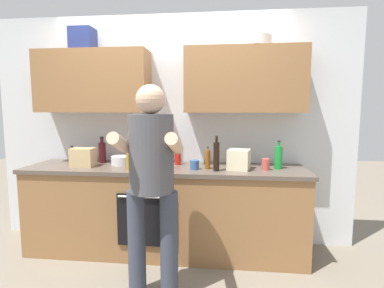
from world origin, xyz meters
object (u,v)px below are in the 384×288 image
(person_standing, at_px, (152,175))
(grocery_bag_rice, at_px, (239,159))
(cup_ceramic, at_px, (266,164))
(grocery_bag_crisps, at_px, (152,155))
(bottle_oil, at_px, (130,157))
(bottle_soy, at_px, (216,156))
(bottle_wine, at_px, (102,152))
(mixing_bowl, at_px, (122,160))
(bottle_syrup, at_px, (208,159))
(bottle_soda, at_px, (278,157))
(cup_tea, at_px, (195,165))
(bottle_juice, at_px, (72,156))
(grocery_bag_bread, at_px, (83,157))
(bottle_hotsauce, at_px, (178,156))

(person_standing, height_order, grocery_bag_rice, person_standing)
(cup_ceramic, height_order, grocery_bag_crisps, grocery_bag_crisps)
(bottle_oil, bearing_deg, bottle_soy, 1.19)
(bottle_wine, height_order, mixing_bowl, bottle_wine)
(bottle_syrup, height_order, cup_ceramic, bottle_syrup)
(bottle_soda, height_order, bottle_soy, bottle_soy)
(bottle_syrup, distance_m, grocery_bag_crisps, 0.58)
(bottle_syrup, bearing_deg, mixing_bowl, 172.62)
(bottle_soy, bearing_deg, cup_ceramic, 12.08)
(cup_tea, bearing_deg, grocery_bag_crisps, 166.66)
(bottle_soy, bearing_deg, bottle_juice, 172.30)
(bottle_syrup, bearing_deg, person_standing, -118.96)
(bottle_oil, distance_m, grocery_bag_bread, 0.54)
(bottle_oil, relative_size, bottle_syrup, 1.32)
(person_standing, relative_size, bottle_wine, 5.83)
(bottle_oil, height_order, bottle_soy, bottle_soy)
(bottle_wine, bearing_deg, person_standing, -49.56)
(cup_ceramic, bearing_deg, person_standing, -143.19)
(cup_ceramic, distance_m, grocery_bag_crisps, 1.14)
(person_standing, height_order, bottle_wine, person_standing)
(person_standing, distance_m, grocery_bag_rice, 0.99)
(bottle_wine, bearing_deg, cup_ceramic, -6.54)
(bottle_oil, height_order, bottle_juice, bottle_oil)
(bottle_hotsauce, height_order, bottle_wine, bottle_wine)
(bottle_oil, relative_size, cup_ceramic, 2.64)
(grocery_bag_bread, bearing_deg, bottle_hotsauce, 11.84)
(bottle_hotsauce, height_order, grocery_bag_bread, bottle_hotsauce)
(bottle_juice, relative_size, mixing_bowl, 0.87)
(bottle_soda, bearing_deg, cup_ceramic, -151.56)
(bottle_wine, relative_size, bottle_syrup, 1.30)
(bottle_hotsauce, xyz_separation_m, bottle_soda, (1.02, -0.11, 0.02))
(grocery_bag_rice, bearing_deg, grocery_bag_bread, -179.30)
(bottle_hotsauce, relative_size, bottle_oil, 0.75)
(cup_tea, bearing_deg, grocery_bag_rice, 6.87)
(bottle_oil, relative_size, grocery_bag_bread, 1.30)
(bottle_oil, xyz_separation_m, mixing_bowl, (-0.17, 0.23, -0.07))
(grocery_bag_rice, bearing_deg, grocery_bag_crisps, 176.40)
(bottle_hotsauce, bearing_deg, bottle_wine, 178.83)
(bottle_juice, distance_m, grocery_bag_bread, 0.23)
(grocery_bag_crisps, bearing_deg, cup_ceramic, -2.81)
(cup_tea, xyz_separation_m, grocery_bag_rice, (0.43, 0.05, 0.05))
(grocery_bag_bread, bearing_deg, bottle_soy, -3.45)
(bottle_soy, height_order, cup_ceramic, bottle_soy)
(bottle_oil, bearing_deg, person_standing, -58.79)
(grocery_bag_rice, bearing_deg, person_standing, -134.30)
(bottle_hotsauce, xyz_separation_m, bottle_wine, (-0.84, 0.02, 0.03))
(bottle_hotsauce, relative_size, bottle_soy, 0.65)
(mixing_bowl, bearing_deg, bottle_wine, 161.19)
(bottle_wine, bearing_deg, grocery_bag_crisps, -13.61)
(cup_ceramic, relative_size, cup_tea, 1.21)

